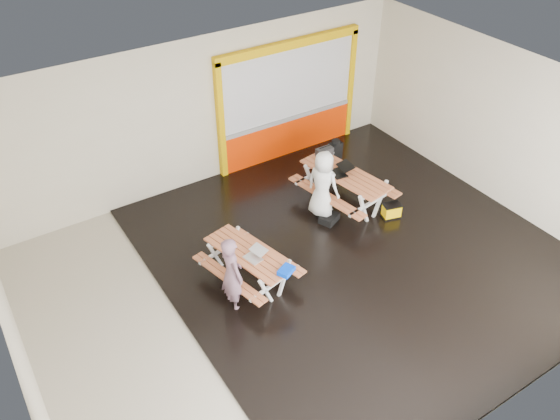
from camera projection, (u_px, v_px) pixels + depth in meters
room at (308, 202)px, 9.87m from camera, size 10.02×8.02×3.52m
deck at (356, 251)px, 11.44m from camera, size 7.50×7.98×0.05m
kiosk at (289, 103)px, 13.65m from camera, size 3.88×0.16×3.00m
picnic_table_left at (249, 260)px, 10.43m from camera, size 1.60×2.04×0.73m
picnic_table_right at (345, 181)px, 12.37m from camera, size 1.76×2.31×0.84m
person_left at (232, 274)px, 9.83m from camera, size 0.38×0.57×1.55m
person_right at (323, 184)px, 11.86m from camera, size 0.72×0.87×1.52m
laptop_left at (255, 255)px, 10.20m from camera, size 0.42×0.39×0.15m
laptop_right at (341, 171)px, 12.23m from camera, size 0.50×0.46×0.19m
blue_pouch at (286, 271)px, 9.88m from camera, size 0.36×0.32×0.09m
toolbox at (324, 152)px, 12.82m from camera, size 0.39×0.20×0.23m
backpack at (335, 150)px, 13.20m from camera, size 0.32×0.22×0.51m
dark_case at (329, 218)px, 12.14m from camera, size 0.51×0.45×0.16m
fluke_bag at (391, 211)px, 12.21m from camera, size 0.44×0.35×0.34m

